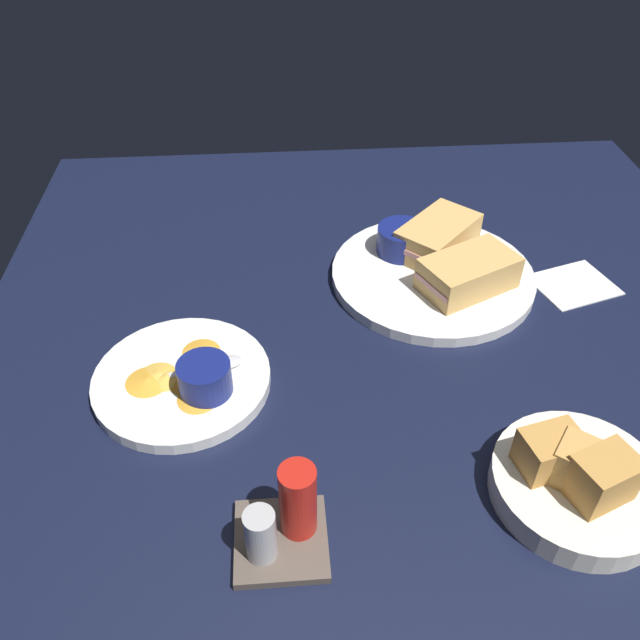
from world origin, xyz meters
TOP-DOWN VIEW (x-y plane):
  - ground_plane at (0.00, 0.00)cm, footprint 110.00×110.00cm
  - plate_sandwich_main at (-8.56, -11.10)cm, footprint 29.52×29.52cm
  - sandwich_half_near at (-12.44, -7.05)cm, footprint 15.01×12.48cm
  - sandwich_half_far at (-10.14, -16.49)cm, footprint 14.52×14.61cm
  - ramekin_dark_sauce at (-4.79, -16.57)cm, footprint 7.53×7.53cm
  - spoon_by_dark_ramekin at (-8.19, -11.84)cm, footprint 6.98×8.87cm
  - plate_chips_companion at (26.29, 7.66)cm, footprint 21.53×21.53cm
  - ramekin_light_gravy at (23.06, 10.35)cm, footprint 6.28×6.28cm
  - spoon_by_gravy_ramekin at (21.76, 6.52)cm, footprint 9.92×3.85cm
  - plantain_chip_scatter at (26.94, 8.14)cm, footprint 12.38×14.39cm
  - bread_basket_rear at (-15.38, 26.80)cm, footprint 17.70×17.70cm
  - condiment_caddy at (14.49, 29.74)cm, footprint 9.00×9.00cm
  - paper_napkin_folded at (-29.03, -8.24)cm, footprint 13.13×11.80cm

SIDE VIEW (x-z plane):
  - ground_plane at x=0.00cm, z-range -3.00..0.00cm
  - paper_napkin_folded at x=-29.03cm, z-range 0.00..0.40cm
  - plate_sandwich_main at x=-8.56cm, z-range 0.00..1.60cm
  - plate_chips_companion at x=26.29cm, z-range 0.00..1.60cm
  - plantain_chip_scatter at x=26.94cm, z-range 1.60..2.20cm
  - spoon_by_dark_ramekin at x=-8.19cm, z-range 1.56..2.36cm
  - spoon_by_gravy_ramekin at x=21.76cm, z-range 1.56..2.36cm
  - bread_basket_rear at x=-15.38cm, z-range -1.48..6.71cm
  - condiment_caddy at x=14.49cm, z-range -1.34..8.16cm
  - ramekin_light_gravy at x=23.06cm, z-range 1.75..5.84cm
  - ramekin_dark_sauce at x=-4.79cm, z-range 1.75..5.86cm
  - sandwich_half_near at x=-12.44cm, z-range 1.60..6.40cm
  - sandwich_half_far at x=-10.14cm, z-range 1.60..6.40cm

